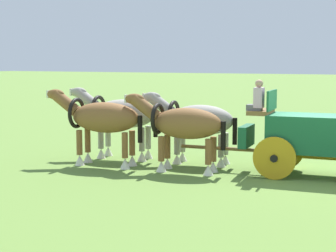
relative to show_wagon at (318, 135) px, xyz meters
The scene contains 6 objects.
ground_plane 1.15m from the show_wagon, behind, with size 220.00×220.00×0.00m, color olive.
show_wagon is the anchor object (origin of this frame).
draft_horse_rear_near 3.74m from the show_wagon, 14.95° to the left, with size 3.06×1.07×2.20m.
draft_horse_rear_off 3.74m from the show_wagon, ahead, with size 3.06×1.10×2.17m.
draft_horse_lead_near 6.32m from the show_wagon, 10.88° to the left, with size 3.22×1.11×2.27m.
draft_horse_lead_off 6.32m from the show_wagon, ahead, with size 3.13×1.11×2.27m.
Camera 1 is at (-2.70, 15.04, 3.17)m, focal length 58.81 mm.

